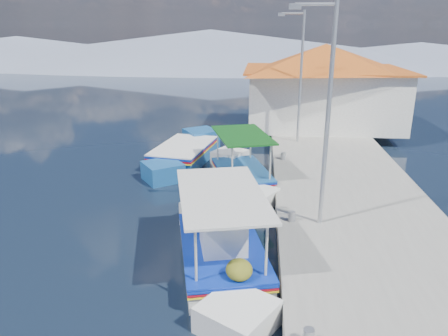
{
  "coord_description": "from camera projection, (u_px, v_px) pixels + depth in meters",
  "views": [
    {
      "loc": [
        2.87,
        -9.31,
        5.88
      ],
      "look_at": [
        1.64,
        4.25,
        1.3
      ],
      "focal_mm": 34.29,
      "sensor_mm": 36.0,
      "label": 1
    }
  ],
  "objects": [
    {
      "name": "ground",
      "position": [
        145.0,
        267.0,
        10.91
      ],
      "size": [
        160.0,
        160.0,
        0.0
      ],
      "primitive_type": "plane",
      "color": "black",
      "rests_on": "ground"
    },
    {
      "name": "quay",
      "position": [
        341.0,
        183.0,
        15.99
      ],
      "size": [
        5.0,
        44.0,
        0.5
      ],
      "primitive_type": "cube",
      "color": "gray",
      "rests_on": "ground"
    },
    {
      "name": "bollards",
      "position": [
        286.0,
        178.0,
        15.33
      ],
      "size": [
        0.2,
        17.2,
        0.3
      ],
      "color": "#A5A8AD",
      "rests_on": "quay"
    },
    {
      "name": "main_caique",
      "position": [
        222.0,
        249.0,
        10.9
      ],
      "size": [
        2.99,
        6.64,
        2.24
      ],
      "rotation": [
        0.0,
        0.0,
        -0.23
      ],
      "color": "white",
      "rests_on": "ground"
    },
    {
      "name": "caique_green_canopy",
      "position": [
        242.0,
        176.0,
        16.52
      ],
      "size": [
        2.87,
        5.69,
        2.22
      ],
      "rotation": [
        0.0,
        0.0,
        -0.29
      ],
      "color": "white",
      "rests_on": "ground"
    },
    {
      "name": "caique_blue_hull",
      "position": [
        184.0,
        155.0,
        19.17
      ],
      "size": [
        2.77,
        6.72,
        1.21
      ],
      "rotation": [
        0.0,
        0.0,
        0.17
      ],
      "color": "#174F8D",
      "rests_on": "ground"
    },
    {
      "name": "harbor_building",
      "position": [
        323.0,
        84.0,
        23.65
      ],
      "size": [
        10.49,
        10.49,
        4.4
      ],
      "color": "white",
      "rests_on": "quay"
    },
    {
      "name": "lamp_post_near",
      "position": [
        325.0,
        106.0,
        11.19
      ],
      "size": [
        1.21,
        0.14,
        6.0
      ],
      "color": "#A5A8AD",
      "rests_on": "quay"
    },
    {
      "name": "lamp_post_far",
      "position": [
        299.0,
        71.0,
        19.68
      ],
      "size": [
        1.21,
        0.14,
        6.0
      ],
      "color": "#A5A8AD",
      "rests_on": "quay"
    },
    {
      "name": "mountain_ridge",
      "position": [
        289.0,
        52.0,
        62.56
      ],
      "size": [
        171.4,
        96.0,
        5.5
      ],
      "color": "gray",
      "rests_on": "ground"
    }
  ]
}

